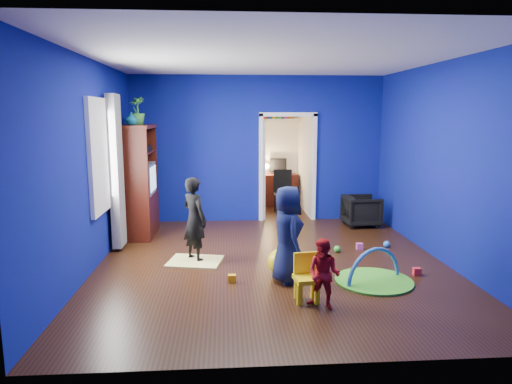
{
  "coord_description": "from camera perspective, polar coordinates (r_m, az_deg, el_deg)",
  "views": [
    {
      "loc": [
        -0.67,
        -6.35,
        2.14
      ],
      "look_at": [
        -0.2,
        0.4,
        0.99
      ],
      "focal_mm": 32.0,
      "sensor_mm": 36.0,
      "label": 1
    }
  ],
  "objects": [
    {
      "name": "floor",
      "position": [
        6.73,
        1.98,
        -8.86
      ],
      "size": [
        5.0,
        5.5,
        0.01
      ],
      "primitive_type": "cube",
      "color": "black",
      "rests_on": "ground"
    },
    {
      "name": "ceiling",
      "position": [
        6.43,
        2.13,
        16.47
      ],
      "size": [
        5.0,
        5.5,
        0.01
      ],
      "primitive_type": "cube",
      "color": "white",
      "rests_on": "wall_back"
    },
    {
      "name": "wall_back",
      "position": [
        9.15,
        0.23,
        5.35
      ],
      "size": [
        5.0,
        0.02,
        2.9
      ],
      "primitive_type": "cube",
      "color": "navy",
      "rests_on": "floor"
    },
    {
      "name": "wall_front",
      "position": [
        3.72,
        6.5,
        -1.04
      ],
      "size": [
        5.0,
        0.02,
        2.9
      ],
      "primitive_type": "cube",
      "color": "navy",
      "rests_on": "floor"
    },
    {
      "name": "wall_left",
      "position": [
        6.64,
        -19.98,
        3.14
      ],
      "size": [
        0.02,
        5.5,
        2.9
      ],
      "primitive_type": "cube",
      "color": "navy",
      "rests_on": "floor"
    },
    {
      "name": "wall_right",
      "position": [
        7.13,
        22.5,
        3.39
      ],
      "size": [
        0.02,
        5.5,
        2.9
      ],
      "primitive_type": "cube",
      "color": "navy",
      "rests_on": "floor"
    },
    {
      "name": "alcove",
      "position": [
        10.09,
        3.28,
        4.6
      ],
      "size": [
        1.0,
        1.75,
        2.5
      ],
      "primitive_type": null,
      "color": "silver",
      "rests_on": "floor"
    },
    {
      "name": "armchair",
      "position": [
        9.07,
        13.04,
        -2.3
      ],
      "size": [
        0.68,
        0.66,
        0.6
      ],
      "primitive_type": "imported",
      "rotation": [
        0.0,
        0.0,
        1.61
      ],
      "color": "black",
      "rests_on": "floor"
    },
    {
      "name": "child_black",
      "position": [
        6.74,
        -7.7,
        -3.4
      ],
      "size": [
        0.53,
        0.54,
        1.25
      ],
      "primitive_type": "imported",
      "rotation": [
        0.0,
        0.0,
        2.3
      ],
      "color": "black",
      "rests_on": "floor"
    },
    {
      "name": "child_navy",
      "position": [
        5.85,
        3.94,
        -5.32
      ],
      "size": [
        0.51,
        0.68,
        1.25
      ],
      "primitive_type": "imported",
      "rotation": [
        0.0,
        0.0,
        1.77
      ],
      "color": "#10173C",
      "rests_on": "floor"
    },
    {
      "name": "toddler_red",
      "position": [
        5.17,
        8.48,
        -10.11
      ],
      "size": [
        0.49,
        0.46,
        0.79
      ],
      "primitive_type": "imported",
      "rotation": [
        0.0,
        0.0,
        -0.58
      ],
      "color": "red",
      "rests_on": "floor"
    },
    {
      "name": "vase",
      "position": [
        7.96,
        -15.31,
        8.83
      ],
      "size": [
        0.21,
        0.21,
        0.22
      ],
      "primitive_type": "imported",
      "rotation": [
        0.0,
        0.0,
        0.0
      ],
      "color": "#0C5162",
      "rests_on": "tv_armoire"
    },
    {
      "name": "potted_plant",
      "position": [
        8.47,
        -14.66,
        9.81
      ],
      "size": [
        0.36,
        0.36,
        0.49
      ],
      "primitive_type": "imported",
      "rotation": [
        0.0,
        0.0,
        -0.39
      ],
      "color": "green",
      "rests_on": "tv_armoire"
    },
    {
      "name": "tv_armoire",
      "position": [
        8.33,
        -14.58,
        1.36
      ],
      "size": [
        0.58,
        1.14,
        1.96
      ],
      "primitive_type": "cube",
      "color": "#3A1409",
      "rests_on": "floor"
    },
    {
      "name": "crt_tv",
      "position": [
        8.32,
        -14.32,
        1.64
      ],
      "size": [
        0.46,
        0.7,
        0.54
      ],
      "primitive_type": "cube",
      "color": "silver",
      "rests_on": "tv_armoire"
    },
    {
      "name": "yellow_blanket",
      "position": [
        6.81,
        -7.63,
        -8.6
      ],
      "size": [
        0.85,
        0.73,
        0.03
      ],
      "primitive_type": "cube",
      "rotation": [
        0.0,
        0.0,
        -0.19
      ],
      "color": "#F2E07A",
      "rests_on": "floor"
    },
    {
      "name": "hopper_ball",
      "position": [
        6.21,
        3.11,
        -8.72
      ],
      "size": [
        0.36,
        0.36,
        0.36
      ],
      "primitive_type": "sphere",
      "color": "yellow",
      "rests_on": "floor"
    },
    {
      "name": "kid_chair",
      "position": [
        5.38,
        6.39,
        -10.94
      ],
      "size": [
        0.31,
        0.31,
        0.5
      ],
      "primitive_type": "cube",
      "rotation": [
        0.0,
        0.0,
        0.13
      ],
      "color": "yellow",
      "rests_on": "floor"
    },
    {
      "name": "play_mat",
      "position": [
        6.2,
        14.5,
        -10.7
      ],
      "size": [
        1.0,
        1.0,
        0.03
      ],
      "primitive_type": "cylinder",
      "color": "#3C9722",
      "rests_on": "floor"
    },
    {
      "name": "toy_arch",
      "position": [
        6.19,
        14.5,
        -10.65
      ],
      "size": [
        0.82,
        0.43,
        0.89
      ],
      "primitive_type": "torus",
      "rotation": [
        1.57,
        0.0,
        0.45
      ],
      "color": "#3F8CD8",
      "rests_on": "floor"
    },
    {
      "name": "window_left",
      "position": [
        6.96,
        -19.12,
        4.29
      ],
      "size": [
        0.03,
        0.95,
        1.55
      ],
      "primitive_type": "cube",
      "color": "white",
      "rests_on": "wall_left"
    },
    {
      "name": "curtain",
      "position": [
        7.49,
        -17.07,
        2.43
      ],
      "size": [
        0.14,
        0.42,
        2.4
      ],
      "primitive_type": "cube",
      "color": "slate",
      "rests_on": "floor"
    },
    {
      "name": "doorway",
      "position": [
        9.25,
        3.95,
        2.88
      ],
      "size": [
        1.16,
        0.1,
        2.1
      ],
      "primitive_type": "cube",
      "color": "white",
      "rests_on": "floor"
    },
    {
      "name": "study_desk",
      "position": [
        10.83,
        2.81,
        0.28
      ],
      "size": [
        0.88,
        0.44,
        0.75
      ],
      "primitive_type": "cube",
      "color": "#3D140A",
      "rests_on": "floor"
    },
    {
      "name": "desk_monitor",
      "position": [
        10.87,
        2.76,
        3.37
      ],
      "size": [
        0.4,
        0.05,
        0.32
      ],
      "primitive_type": "cube",
      "color": "black",
      "rests_on": "study_desk"
    },
    {
      "name": "desk_lamp",
      "position": [
        10.78,
        1.31,
        3.23
      ],
      "size": [
        0.14,
        0.14,
        0.14
      ],
      "primitive_type": "sphere",
      "color": "#FFD88C",
      "rests_on": "study_desk"
    },
    {
      "name": "folding_chair",
      "position": [
        9.87,
        3.47,
        -0.14
      ],
      "size": [
        0.4,
        0.4,
        0.92
      ],
      "primitive_type": "cube",
      "color": "black",
      "rests_on": "floor"
    },
    {
      "name": "book_shelf",
      "position": [
        10.79,
        2.81,
        9.02
      ],
      "size": [
        0.88,
        0.24,
        0.04
      ],
      "primitive_type": "cube",
      "color": "white",
      "rests_on": "study_desk"
    },
    {
      "name": "toy_0",
      "position": [
        6.6,
        19.46,
        -9.35
      ],
      "size": [
        0.1,
        0.08,
        0.1
      ],
      "primitive_type": "cube",
      "color": "red",
      "rests_on": "floor"
    },
    {
      "name": "toy_1",
      "position": [
        7.77,
        16.02,
        -6.26
      ],
      "size": [
        0.11,
        0.11,
        0.11
      ],
      "primitive_type": "sphere",
      "color": "#297BE9",
      "rests_on": "floor"
    },
    {
      "name": "toy_2",
      "position": [
        5.99,
        -3.02,
        -10.74
      ],
      "size": [
        0.1,
        0.08,
        0.1
      ],
      "primitive_type": "cube",
      "color": "#FBA20D",
      "rests_on": "floor"
    },
    {
      "name": "toy_3",
      "position": [
        7.33,
        10.11,
        -7.0
      ],
      "size": [
        0.11,
        0.11,
        0.11
      ],
      "primitive_type": "sphere",
      "color": "green",
      "rests_on": "floor"
    },
    {
      "name": "toy_4",
      "position": [
        7.55,
        12.81,
        -6.63
      ],
      "size": [
        0.1,
        0.08,
        0.1
      ],
      "primitive_type": "cube",
      "color": "#DF53B2",
      "rests_on": "floor"
    }
  ]
}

